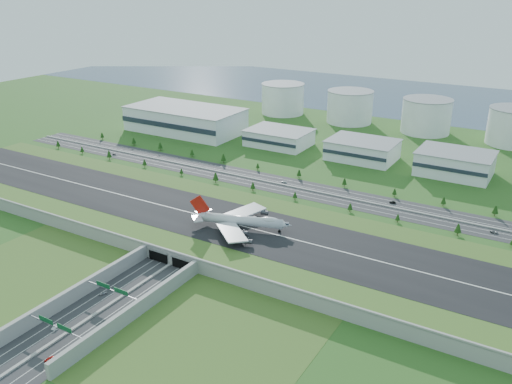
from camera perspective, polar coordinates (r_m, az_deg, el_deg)
The scene contains 24 objects.
ground at distance 349.78m, azimuth -3.81°, elevation -4.21°, with size 1200.00×1200.00×0.00m, color #1D4616.
airfield_deck at distance 347.94m, azimuth -3.83°, elevation -3.60°, with size 520.00×100.00×9.20m.
underpass_road at distance 282.60m, azimuth -15.46°, elevation -11.01°, with size 38.80×120.40×8.00m.
sign_gantry_near at distance 283.26m, azimuth -14.90°, elevation -10.02°, with size 38.70×0.70×9.80m.
sign_gantry_far at distance 264.65m, azimuth -20.35°, elevation -13.19°, with size 38.70×0.70×9.80m.
north_expressway at distance 424.75m, azimuth 3.43°, elevation 0.61°, with size 560.00×36.00×0.12m, color #28282B.
tree_row at distance 420.25m, azimuth 4.30°, elevation 1.02°, with size 503.42×48.66×8.38m.
hangar_west at distance 581.98m, azimuth -7.45°, elevation 7.56°, with size 120.00×60.00×25.00m, color white.
hangar_mid_a at distance 528.76m, azimuth 2.43°, elevation 5.73°, with size 58.00×42.00×15.00m, color white.
hangar_mid_b at distance 495.63m, azimuth 11.13°, elevation 4.36°, with size 58.00×42.00×17.00m, color white.
hangar_mid_c at distance 476.33m, azimuth 20.19°, elevation 2.84°, with size 58.00×42.00×19.00m, color white.
fuel_tank_a at distance 656.67m, azimuth 2.84°, elevation 9.77°, with size 50.00×50.00×35.00m, color silver.
fuel_tank_b at distance 622.38m, azimuth 9.85°, elevation 8.82°, with size 50.00×50.00×35.00m, color silver.
fuel_tank_c at distance 598.30m, azimuth 17.49°, elevation 7.62°, with size 50.00×50.00×35.00m, color silver.
bay_water at distance 774.98m, azimuth 16.89°, elevation 9.39°, with size 1200.00×260.00×0.06m, color #324660.
boeing_747 at distance 332.57m, azimuth -1.62°, elevation -2.99°, with size 62.47×58.17×19.92m.
car_0 at distance 294.46m, azimuth -15.79°, elevation -10.22°, with size 1.59×3.95×1.35m, color #A2A2A7.
car_1 at distance 275.98m, azimuth -20.34°, elevation -13.14°, with size 1.67×4.79×1.58m, color white.
car_2 at distance 290.34m, azimuth -10.89°, elevation -10.20°, with size 2.59×5.62×1.56m, color #0F0C3E.
car_3 at distance 257.17m, azimuth -20.90°, elevation -16.08°, with size 1.92×4.73×1.37m, color red.
car_4 at distance 516.38m, azimuth -14.67°, elevation 3.86°, with size 1.59×3.96×1.35m, color #5A595E.
car_5 at distance 404.00m, azimuth 14.19°, elevation -1.06°, with size 1.60×4.60×1.51m, color black.
car_6 at distance 379.22m, azimuth 23.78°, elevation -3.86°, with size 2.29×4.97×1.38m, color #A2A1A6.
car_7 at distance 432.15m, azimuth 2.95°, elevation 1.10°, with size 1.89×4.64×1.35m, color white.
Camera 1 is at (180.43, -258.19, 152.09)m, focal length 38.00 mm.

